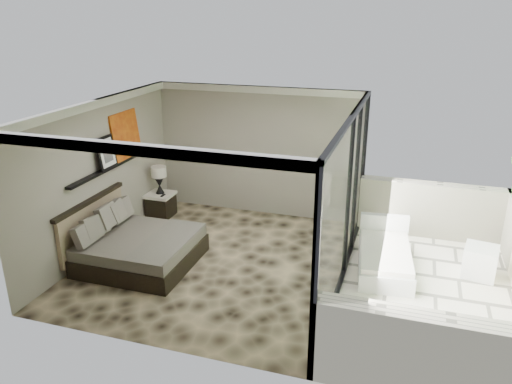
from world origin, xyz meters
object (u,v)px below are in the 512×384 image
(bed, at_px, (135,246))
(nightstand, at_px, (161,204))
(table_lamp, at_px, (159,176))
(ottoman, at_px, (480,262))
(lounger, at_px, (385,257))

(bed, distance_m, nightstand, 2.16)
(nightstand, bearing_deg, table_lamp, 120.63)
(ottoman, relative_size, lounger, 0.28)
(table_lamp, height_order, lounger, table_lamp)
(table_lamp, bearing_deg, bed, -73.87)
(bed, height_order, nightstand, bed)
(bed, bearing_deg, table_lamp, 106.13)
(nightstand, bearing_deg, bed, -59.45)
(nightstand, height_order, ottoman, nightstand)
(ottoman, bearing_deg, nightstand, 173.66)
(bed, xyz_separation_m, lounger, (4.25, 1.15, -0.10))
(bed, relative_size, nightstand, 3.43)
(bed, xyz_separation_m, ottoman, (5.80, 1.36, -0.05))
(nightstand, height_order, lounger, lounger)
(bed, relative_size, ottoman, 3.65)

